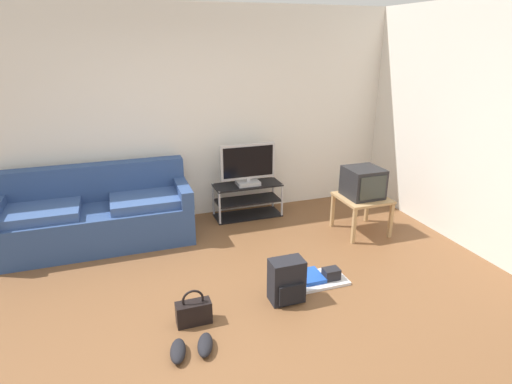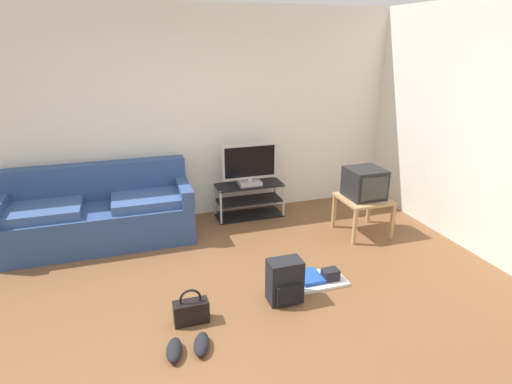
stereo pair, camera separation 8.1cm
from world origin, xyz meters
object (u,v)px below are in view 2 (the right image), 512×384
object	(u,v)px
couch	(99,215)
flat_tv	(249,165)
crt_tv	(365,183)
backpack	(285,281)
side_table	(364,203)
handbag	(191,311)
sneakers_pair	(188,347)
tv_stand	(249,200)
floor_tray	(320,278)

from	to	relation	value
couch	flat_tv	xyz separation A→B (m)	(1.90, 0.15, 0.39)
crt_tv	backpack	bearing A→B (deg)	-143.45
crt_tv	side_table	bearing A→B (deg)	-90.00
handbag	sneakers_pair	world-z (taller)	handbag
crt_tv	sneakers_pair	bearing A→B (deg)	-148.42
backpack	tv_stand	bearing A→B (deg)	88.99
handbag	side_table	bearing A→B (deg)	25.56
tv_stand	crt_tv	world-z (taller)	crt_tv
crt_tv	floor_tray	size ratio (longest dim) A/B	0.87
sneakers_pair	floor_tray	size ratio (longest dim) A/B	0.80
couch	sneakers_pair	xyz separation A→B (m)	(0.68, -2.22, -0.29)
handbag	backpack	bearing A→B (deg)	3.37
crt_tv	sneakers_pair	distance (m)	2.89
handbag	sneakers_pair	bearing A→B (deg)	-103.85
flat_tv	handbag	xyz separation A→B (m)	(-1.14, -2.02, -0.62)
floor_tray	backpack	bearing A→B (deg)	-157.29
sneakers_pair	handbag	bearing A→B (deg)	76.15
handbag	flat_tv	bearing A→B (deg)	60.55
handbag	tv_stand	bearing A→B (deg)	60.82
handbag	floor_tray	distance (m)	1.35
handbag	floor_tray	size ratio (longest dim) A/B	0.66
tv_stand	side_table	xyz separation A→B (m)	(1.18, -0.93, 0.17)
floor_tray	flat_tv	bearing A→B (deg)	95.84
side_table	backpack	size ratio (longest dim) A/B	1.38
side_table	floor_tray	world-z (taller)	side_table
couch	sneakers_pair	bearing A→B (deg)	-73.09
floor_tray	crt_tv	bearing A→B (deg)	41.60
handbag	sneakers_pair	xyz separation A→B (m)	(-0.09, -0.35, -0.07)
flat_tv	side_table	world-z (taller)	flat_tv
flat_tv	backpack	bearing A→B (deg)	-97.80
backpack	floor_tray	distance (m)	0.52
couch	backpack	distance (m)	2.45
handbag	floor_tray	xyz separation A→B (m)	(1.32, 0.24, -0.07)
couch	side_table	distance (m)	3.17
couch	handbag	size ratio (longest dim) A/B	6.60
flat_tv	side_table	bearing A→B (deg)	-37.72
backpack	sneakers_pair	world-z (taller)	backpack
couch	tv_stand	world-z (taller)	couch
couch	flat_tv	world-z (taller)	flat_tv
backpack	crt_tv	bearing A→B (deg)	43.26
crt_tv	sneakers_pair	xyz separation A→B (m)	(-2.40, -1.48, -0.60)
couch	backpack	size ratio (longest dim) A/B	5.16
couch	sneakers_pair	world-z (taller)	couch
side_table	sneakers_pair	size ratio (longest dim) A/B	1.46
tv_stand	floor_tray	distance (m)	1.82
tv_stand	backpack	distance (m)	2.01
tv_stand	floor_tray	world-z (taller)	tv_stand
flat_tv	backpack	xyz separation A→B (m)	(-0.27, -1.97, -0.53)
backpack	couch	bearing A→B (deg)	138.65
crt_tv	backpack	xyz separation A→B (m)	(-1.45, -1.07, -0.44)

